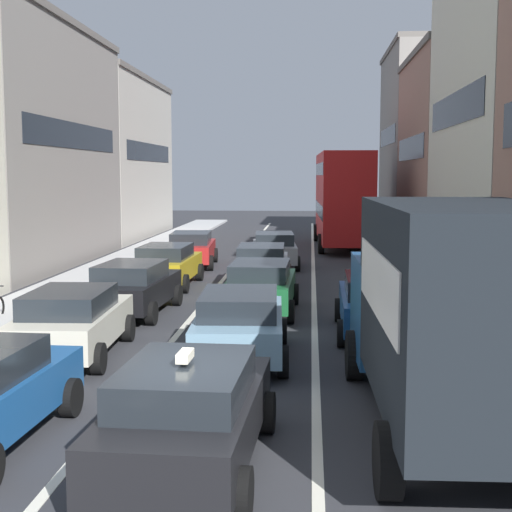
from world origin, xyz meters
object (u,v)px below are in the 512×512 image
at_px(taxi_centre_lane_front, 188,411).
at_px(wagon_left_lane_second, 72,321).
at_px(removalist_box_truck, 451,307).
at_px(sedan_left_lane_fifth, 191,248).
at_px(hatchback_centre_lane_third, 261,286).
at_px(sedan_left_lane_fourth, 167,264).
at_px(sedan_centre_lane_fifth, 274,249).
at_px(sedan_left_lane_third, 133,287).
at_px(sedan_centre_lane_second, 240,323).
at_px(sedan_right_lane_behind_truck, 378,303).
at_px(bus_mid_queue_primary, 342,195).
at_px(coupe_centre_lane_fourth, 262,264).

bearing_deg(taxi_centre_lane_front, wagon_left_lane_second, 33.36).
distance_m(removalist_box_truck, taxi_centre_lane_front, 4.25).
height_order(taxi_centre_lane_front, sedan_left_lane_fifth, taxi_centre_lane_front).
xyz_separation_m(removalist_box_truck, hatchback_centre_lane_third, (-3.54, 9.63, -1.18)).
distance_m(sedan_left_lane_fourth, sedan_centre_lane_fifth, 6.68).
distance_m(sedan_left_lane_third, sedan_left_lane_fourth, 5.20).
relative_size(sedan_left_lane_third, sedan_centre_lane_fifth, 0.99).
bearing_deg(wagon_left_lane_second, taxi_centre_lane_front, -151.44).
bearing_deg(hatchback_centre_lane_third, sedan_centre_lane_second, -179.67).
xyz_separation_m(sedan_left_lane_third, sedan_right_lane_behind_truck, (6.69, -2.15, 0.00)).
relative_size(hatchback_centre_lane_third, sedan_left_lane_fourth, 1.00).
relative_size(wagon_left_lane_second, bus_mid_queue_primary, 0.41).
bearing_deg(taxi_centre_lane_front, hatchback_centre_lane_third, 1.31).
bearing_deg(sedan_left_lane_fourth, hatchback_centre_lane_third, -141.23).
bearing_deg(sedan_left_lane_fourth, sedan_centre_lane_fifth, -30.75).
distance_m(hatchback_centre_lane_third, bus_mid_queue_primary, 19.45).
relative_size(sedan_left_lane_fifth, sedan_right_lane_behind_truck, 1.02).
bearing_deg(sedan_left_lane_third, wagon_left_lane_second, -178.90).
xyz_separation_m(removalist_box_truck, coupe_centre_lane_fourth, (-3.84, 14.55, -1.18)).
height_order(sedan_centre_lane_second, sedan_right_lane_behind_truck, same).
bearing_deg(sedan_right_lane_behind_truck, taxi_centre_lane_front, 159.88).
xyz_separation_m(wagon_left_lane_second, hatchback_centre_lane_third, (3.76, 5.34, 0.00)).
bearing_deg(sedan_centre_lane_fifth, sedan_left_lane_fifth, 85.75).
relative_size(sedan_centre_lane_fifth, sedan_left_lane_fifth, 1.00).
height_order(sedan_left_lane_third, sedan_right_lane_behind_truck, same).
height_order(sedan_centre_lane_second, sedan_left_lane_fourth, same).
xyz_separation_m(wagon_left_lane_second, sedan_centre_lane_fifth, (3.63, 15.76, 0.00)).
relative_size(sedan_centre_lane_second, sedan_left_lane_fifth, 0.99).
bearing_deg(bus_mid_queue_primary, coupe_centre_lane_fourth, 164.97).
bearing_deg(removalist_box_truck, sedan_centre_lane_second, 38.93).
bearing_deg(wagon_left_lane_second, sedan_left_lane_fourth, -2.97).
xyz_separation_m(sedan_centre_lane_second, bus_mid_queue_primary, (3.19, 24.43, 2.03)).
bearing_deg(sedan_centre_lane_fifth, bus_mid_queue_primary, -24.44).
height_order(sedan_left_lane_fourth, sedan_left_lane_fifth, same).
distance_m(sedan_left_lane_third, sedan_right_lane_behind_truck, 7.03).
relative_size(sedan_centre_lane_second, wagon_left_lane_second, 1.00).
xyz_separation_m(sedan_centre_lane_second, hatchback_centre_lane_third, (0.08, 5.33, 0.00)).
distance_m(removalist_box_truck, sedan_right_lane_behind_truck, 7.14).
bearing_deg(sedan_centre_lane_second, sedan_left_lane_third, 33.15).
relative_size(hatchback_centre_lane_third, sedan_right_lane_behind_truck, 1.00).
distance_m(wagon_left_lane_second, sedan_right_lane_behind_truck, 7.38).
xyz_separation_m(wagon_left_lane_second, sedan_left_lane_fifth, (0.06, 15.77, 0.00)).
height_order(taxi_centre_lane_front, bus_mid_queue_primary, bus_mid_queue_primary).
bearing_deg(sedan_left_lane_third, sedan_centre_lane_second, -141.31).
bearing_deg(sedan_right_lane_behind_truck, bus_mid_queue_primary, 0.75).
bearing_deg(sedan_left_lane_fifth, bus_mid_queue_primary, -41.93).
xyz_separation_m(sedan_left_lane_fourth, sedan_right_lane_behind_truck, (6.75, -7.35, 0.00)).
distance_m(taxi_centre_lane_front, sedan_centre_lane_second, 5.91).
bearing_deg(coupe_centre_lane_fourth, sedan_centre_lane_fifth, -3.24).
height_order(wagon_left_lane_second, sedan_centre_lane_fifth, same).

